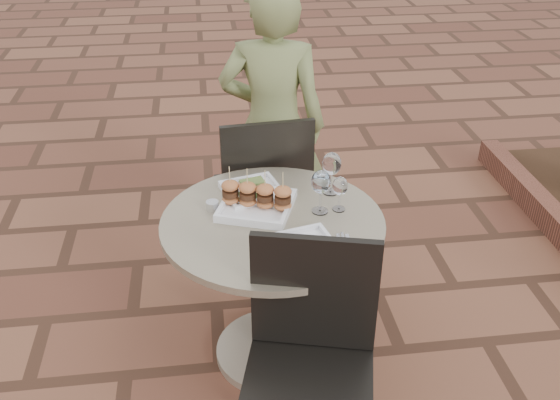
{
  "coord_description": "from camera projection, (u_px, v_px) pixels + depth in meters",
  "views": [
    {
      "loc": [
        -0.41,
        -2.03,
        2.08
      ],
      "look_at": [
        -0.14,
        0.05,
        0.82
      ],
      "focal_mm": 40.0,
      "sensor_mm": 36.0,
      "label": 1
    }
  ],
  "objects": [
    {
      "name": "ground",
      "position": [
        312.0,
        358.0,
        2.84
      ],
      "size": [
        60.0,
        60.0,
        0.0
      ],
      "primitive_type": "plane",
      "color": "brown",
      "rests_on": "ground"
    },
    {
      "name": "cafe_table",
      "position": [
        273.0,
        269.0,
        2.62
      ],
      "size": [
        0.9,
        0.9,
        0.73
      ],
      "color": "gray",
      "rests_on": "ground"
    },
    {
      "name": "chair_far",
      "position": [
        264.0,
        185.0,
        3.1
      ],
      "size": [
        0.48,
        0.48,
        0.93
      ],
      "rotation": [
        0.0,
        0.0,
        3.23
      ],
      "color": "black",
      "rests_on": "ground"
    },
    {
      "name": "chair_near",
      "position": [
        311.0,
        347.0,
        2.13
      ],
      "size": [
        0.54,
        0.54,
        0.93
      ],
      "rotation": [
        0.0,
        0.0,
        -0.25
      ],
      "color": "black",
      "rests_on": "ground"
    },
    {
      "name": "diner",
      "position": [
        273.0,
        127.0,
        3.21
      ],
      "size": [
        0.61,
        0.47,
        1.51
      ],
      "primitive_type": "imported",
      "rotation": [
        0.0,
        0.0,
        2.93
      ],
      "color": "olive",
      "rests_on": "ground"
    },
    {
      "name": "plate_salmon",
      "position": [
        253.0,
        191.0,
        2.65
      ],
      "size": [
        0.29,
        0.29,
        0.07
      ],
      "rotation": [
        0.0,
        0.0,
        0.26
      ],
      "color": "white",
      "rests_on": "cafe_table"
    },
    {
      "name": "plate_sliders",
      "position": [
        257.0,
        200.0,
        2.54
      ],
      "size": [
        0.36,
        0.36,
        0.18
      ],
      "rotation": [
        0.0,
        0.0,
        -0.35
      ],
      "color": "white",
      "rests_on": "cafe_table"
    },
    {
      "name": "plate_tuna",
      "position": [
        303.0,
        249.0,
        2.29
      ],
      "size": [
        0.29,
        0.29,
        0.03
      ],
      "rotation": [
        0.0,
        0.0,
        0.23
      ],
      "color": "white",
      "rests_on": "cafe_table"
    },
    {
      "name": "wine_glass_right",
      "position": [
        321.0,
        183.0,
        2.48
      ],
      "size": [
        0.08,
        0.08,
        0.19
      ],
      "color": "white",
      "rests_on": "cafe_table"
    },
    {
      "name": "wine_glass_mid",
      "position": [
        332.0,
        165.0,
        2.61
      ],
      "size": [
        0.08,
        0.08,
        0.19
      ],
      "color": "white",
      "rests_on": "cafe_table"
    },
    {
      "name": "wine_glass_far",
      "position": [
        340.0,
        187.0,
        2.5
      ],
      "size": [
        0.06,
        0.06,
        0.15
      ],
      "color": "white",
      "rests_on": "cafe_table"
    },
    {
      "name": "steel_ramekin",
      "position": [
        212.0,
        206.0,
        2.54
      ],
      "size": [
        0.06,
        0.06,
        0.04
      ],
      "primitive_type": "cylinder",
      "rotation": [
        0.0,
        0.0,
        -0.12
      ],
      "color": "silver",
      "rests_on": "cafe_table"
    },
    {
      "name": "cutlery_set",
      "position": [
        344.0,
        248.0,
        2.32
      ],
      "size": [
        0.11,
        0.22,
        0.0
      ],
      "primitive_type": null,
      "rotation": [
        0.0,
        0.0,
        -0.09
      ],
      "color": "silver",
      "rests_on": "cafe_table"
    }
  ]
}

